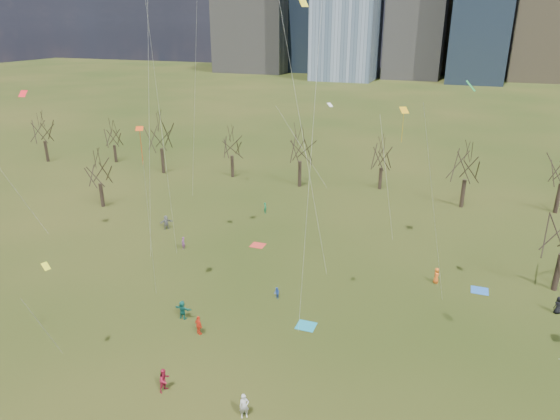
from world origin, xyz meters
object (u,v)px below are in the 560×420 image
(person_2, at_px, (164,380))
(blanket_crimson, at_px, (258,245))
(person_4, at_px, (199,325))
(blanket_teal, at_px, (306,326))
(person_1, at_px, (244,406))
(blanket_navy, at_px, (480,290))

(person_2, bearing_deg, blanket_crimson, 22.38)
(person_2, bearing_deg, person_4, 23.77)
(blanket_teal, relative_size, person_1, 0.90)
(blanket_teal, xyz_separation_m, blanket_navy, (13.96, 11.42, 0.00))
(person_2, distance_m, person_4, 6.86)
(blanket_crimson, relative_size, person_1, 0.90)
(person_1, bearing_deg, blanket_crimson, 75.47)
(blanket_crimson, distance_m, person_4, 17.89)
(blanket_crimson, xyz_separation_m, person_1, (9.37, -24.90, 0.87))
(blanket_navy, relative_size, blanket_crimson, 1.00)
(blanket_teal, height_order, person_4, person_4)
(blanket_navy, bearing_deg, person_2, -133.06)
(blanket_navy, relative_size, person_1, 0.90)
(blanket_navy, height_order, blanket_crimson, same)
(blanket_teal, relative_size, person_2, 0.89)
(blanket_navy, xyz_separation_m, person_4, (-21.94, -15.59, 0.84))
(person_1, bearing_deg, blanket_navy, 22.03)
(blanket_navy, height_order, person_4, person_4)
(blanket_crimson, distance_m, person_2, 24.74)
(blanket_teal, distance_m, person_1, 11.38)
(person_1, relative_size, person_2, 0.98)
(person_1, bearing_deg, blanket_teal, 51.28)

